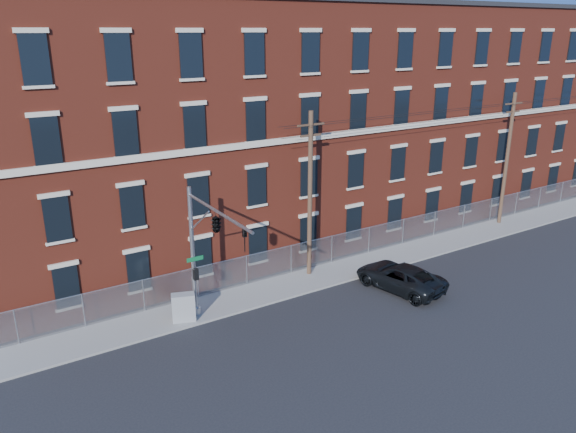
% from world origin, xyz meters
% --- Properties ---
extents(ground, '(140.00, 140.00, 0.00)m').
position_xyz_m(ground, '(0.00, 0.00, 0.00)').
color(ground, black).
rests_on(ground, ground).
extents(sidewalk, '(65.00, 3.00, 0.12)m').
position_xyz_m(sidewalk, '(12.00, 5.00, 0.06)').
color(sidewalk, gray).
rests_on(sidewalk, ground).
extents(mill_building, '(55.30, 14.32, 16.30)m').
position_xyz_m(mill_building, '(12.00, 13.93, 8.15)').
color(mill_building, maroon).
rests_on(mill_building, ground).
extents(chain_link_fence, '(59.06, 0.06, 1.85)m').
position_xyz_m(chain_link_fence, '(12.00, 6.30, 1.06)').
color(chain_link_fence, '#A5A8AD').
rests_on(chain_link_fence, ground).
extents(traffic_signal_mast, '(0.90, 6.75, 7.00)m').
position_xyz_m(traffic_signal_mast, '(-6.00, 2.18, 5.39)').
color(traffic_signal_mast, '#9EA0A5').
rests_on(traffic_signal_mast, ground).
extents(utility_pole_near, '(1.80, 0.28, 10.00)m').
position_xyz_m(utility_pole_near, '(2.00, 5.60, 5.34)').
color(utility_pole_near, '#4D3526').
rests_on(utility_pole_near, ground).
extents(utility_pole_mid, '(1.80, 0.28, 10.00)m').
position_xyz_m(utility_pole_mid, '(20.00, 5.60, 5.34)').
color(utility_pole_mid, '#4D3526').
rests_on(utility_pole_mid, ground).
extents(overhead_wires, '(40.00, 0.62, 0.62)m').
position_xyz_m(overhead_wires, '(20.00, 5.60, 9.12)').
color(overhead_wires, black).
rests_on(overhead_wires, ground).
extents(pickup_truck, '(3.50, 5.81, 1.51)m').
position_xyz_m(pickup_truck, '(5.40, 1.19, 0.75)').
color(pickup_truck, black).
rests_on(pickup_truck, ground).
extents(utility_cabinet, '(1.31, 0.95, 1.48)m').
position_xyz_m(utility_cabinet, '(-6.79, 4.20, 0.86)').
color(utility_cabinet, gray).
rests_on(utility_cabinet, sidewalk).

